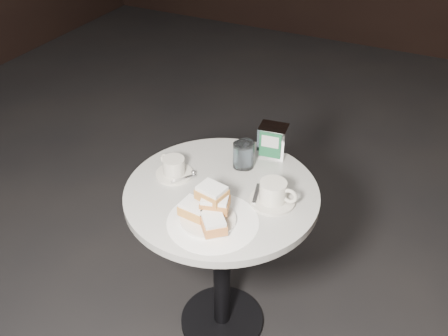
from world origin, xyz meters
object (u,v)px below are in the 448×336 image
cafe_table (222,231)px  water_glass_right (245,155)px  beignet_plate (209,210)px  coffee_cup_left (174,168)px  coffee_cup_right (273,194)px  napkin_dispenser (273,141)px  water_glass_left (241,156)px

cafe_table → water_glass_right: water_glass_right is taller
beignet_plate → coffee_cup_left: 0.29m
coffee_cup_right → napkin_dispenser: 0.30m
coffee_cup_right → water_glass_left: water_glass_left is taller
beignet_plate → coffee_cup_left: beignet_plate is taller
coffee_cup_left → water_glass_right: size_ratio=1.67×
coffee_cup_left → coffee_cup_right: bearing=23.0°
beignet_plate → cafe_table: bearing=101.5°
water_glass_right → water_glass_left: bearing=-152.4°
beignet_plate → water_glass_right: beignet_plate is taller
water_glass_left → coffee_cup_right: bearing=-37.8°
cafe_table → coffee_cup_left: bearing=177.9°
cafe_table → beignet_plate: size_ratio=3.05×
water_glass_right → napkin_dispenser: size_ratio=0.87×
coffee_cup_right → water_glass_right: size_ratio=1.58×
coffee_cup_right → water_glass_left: 0.24m
coffee_cup_right → napkin_dispenser: size_ratio=1.37×
beignet_plate → napkin_dispenser: napkin_dispenser is taller
coffee_cup_left → water_glass_right: bearing=58.6°
beignet_plate → coffee_cup_right: (0.15, 0.18, -0.01)m
water_glass_right → napkin_dispenser: (0.06, 0.12, 0.01)m
beignet_plate → water_glass_left: 0.33m
water_glass_right → cafe_table: bearing=-95.0°
cafe_table → water_glass_right: bearing=85.0°
cafe_table → coffee_cup_right: size_ratio=4.36×
coffee_cup_left → cafe_table: bearing=19.1°
coffee_cup_right → coffee_cup_left: bearing=-177.0°
coffee_cup_left → beignet_plate: bearing=-15.1°
cafe_table → coffee_cup_left: 0.30m
coffee_cup_left → water_glass_left: bearing=59.2°
coffee_cup_left → coffee_cup_right: (0.39, 0.01, 0.00)m
coffee_cup_right → water_glass_left: size_ratio=1.67×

